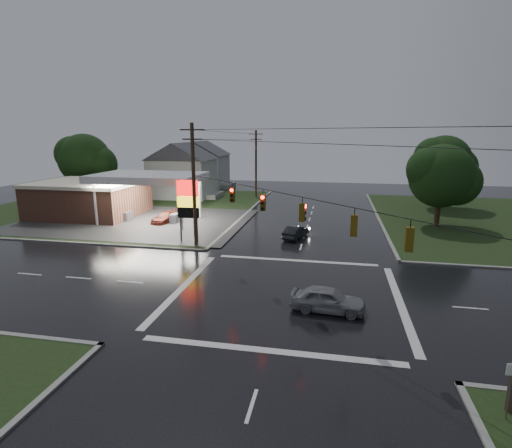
% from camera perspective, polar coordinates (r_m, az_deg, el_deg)
% --- Properties ---
extents(ground, '(120.00, 120.00, 0.00)m').
position_cam_1_polar(ground, '(26.24, 4.36, -9.93)').
color(ground, black).
rests_on(ground, ground).
extents(grass_nw, '(36.00, 36.00, 0.08)m').
position_cam_1_polar(grass_nw, '(58.57, -18.44, 2.34)').
color(grass_nw, black).
rests_on(grass_nw, ground).
extents(gas_station, '(26.20, 18.00, 5.60)m').
position_cam_1_polar(gas_station, '(52.69, -21.67, 3.73)').
color(gas_station, '#2D2D2D').
rests_on(gas_station, ground).
extents(pylon_sign, '(2.00, 0.35, 6.00)m').
position_cam_1_polar(pylon_sign, '(37.48, -9.70, 3.31)').
color(pylon_sign, '#59595E').
rests_on(pylon_sign, ground).
extents(utility_pole_nw, '(2.20, 0.32, 11.00)m').
position_cam_1_polar(utility_pole_nw, '(35.96, -8.87, 5.69)').
color(utility_pole_nw, '#382619').
rests_on(utility_pole_nw, ground).
extents(utility_pole_n, '(2.20, 0.32, 10.50)m').
position_cam_1_polar(utility_pole_n, '(63.39, -0.00, 8.72)').
color(utility_pole_n, '#382619').
rests_on(utility_pole_n, ground).
extents(traffic_signals, '(26.87, 26.87, 1.47)m').
position_cam_1_polar(traffic_signals, '(24.43, 4.65, 4.19)').
color(traffic_signals, black).
rests_on(traffic_signals, ground).
extents(house_near, '(11.05, 8.48, 8.60)m').
position_cam_1_polar(house_near, '(64.78, -10.43, 7.66)').
color(house_near, silver).
rests_on(house_near, ground).
extents(house_far, '(11.05, 8.48, 8.60)m').
position_cam_1_polar(house_far, '(76.35, -7.83, 8.53)').
color(house_far, silver).
rests_on(house_far, ground).
extents(tree_nw_behind, '(8.93, 7.60, 10.00)m').
position_cam_1_polar(tree_nw_behind, '(65.35, -23.17, 8.44)').
color(tree_nw_behind, black).
rests_on(tree_nw_behind, ground).
extents(tree_ne_near, '(7.99, 6.80, 8.98)m').
position_cam_1_polar(tree_ne_near, '(47.63, 25.11, 6.19)').
color(tree_ne_near, black).
rests_on(tree_ne_near, ground).
extents(tree_ne_far, '(8.46, 7.20, 9.80)m').
position_cam_1_polar(tree_ne_far, '(59.91, 25.31, 7.92)').
color(tree_ne_far, black).
rests_on(tree_ne_far, ground).
extents(car_north, '(2.42, 4.02, 1.25)m').
position_cam_1_polar(car_north, '(39.40, 5.67, -1.13)').
color(car_north, black).
rests_on(car_north, ground).
extents(car_crossing, '(4.44, 2.12, 1.47)m').
position_cam_1_polar(car_crossing, '(23.91, 10.22, -10.56)').
color(car_crossing, gray).
rests_on(car_crossing, ground).
extents(car_pump, '(2.89, 4.64, 1.26)m').
position_cam_1_polar(car_pump, '(47.11, -12.66, 0.96)').
color(car_pump, '#5E2115').
rests_on(car_pump, ground).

